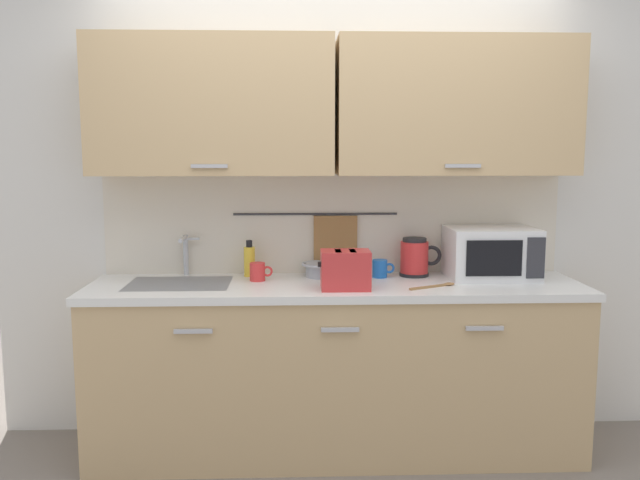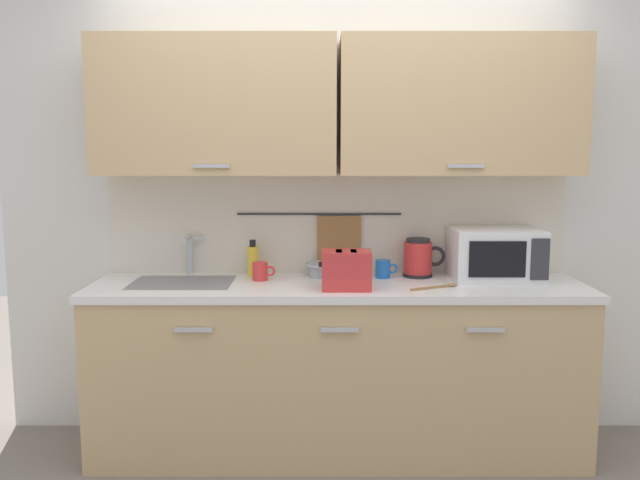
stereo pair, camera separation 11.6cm
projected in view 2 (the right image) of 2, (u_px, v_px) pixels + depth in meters
ground at (337, 477)px, 3.20m from camera, size 8.00×8.00×0.00m
counter_unit at (334, 366)px, 3.43m from camera, size 2.53×0.64×0.90m
back_wall_assembly at (335, 160)px, 3.52m from camera, size 3.70×0.41×2.50m
sink_faucet at (187, 249)px, 3.58m from camera, size 0.09×0.17×0.22m
microwave at (493, 254)px, 3.46m from camera, size 0.46×0.35×0.27m
electric_kettle at (417, 258)px, 3.54m from camera, size 0.23×0.16×0.21m
dish_soap_bottle at (251, 260)px, 3.56m from camera, size 0.06×0.06×0.20m
mug_near_sink at (258, 271)px, 3.44m from camera, size 0.12×0.08×0.09m
mixing_bowl at (322, 269)px, 3.54m from camera, size 0.21×0.21×0.08m
toaster at (344, 270)px, 3.22m from camera, size 0.26×0.17×0.19m
mug_by_kettle at (381, 269)px, 3.51m from camera, size 0.12×0.08×0.09m
wooden_spoon at (438, 286)px, 3.26m from camera, size 0.26×0.15×0.01m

